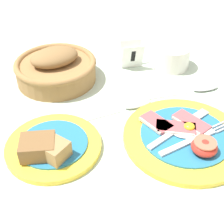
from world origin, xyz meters
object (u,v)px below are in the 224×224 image
Objects in this scene: number_card at (132,55)px; teaspoon_near_cup at (196,90)px; breakfast_plate at (185,136)px; sugar_cup at (172,56)px; bread_basket at (56,68)px; teaspoon_by_saucer at (128,107)px; bread_plate at (51,146)px.

teaspoon_near_cup is at bearing -50.03° from number_card.
breakfast_plate is 2.62× the size of sugar_cup.
sugar_cup is 0.14m from teaspoon_near_cup.
teaspoon_by_saucer is (0.16, -0.16, -0.03)m from bread_basket.
sugar_cup is 1.35× the size of number_card.
bread_basket is 0.37m from teaspoon_near_cup.
sugar_cup is 0.46× the size of bread_basket.
bread_plate is 2.68× the size of number_card.
breakfast_plate is 0.31m from sugar_cup.
breakfast_plate is 3.55× the size of number_card.
bread_basket is (-0.25, 0.29, 0.03)m from breakfast_plate.
number_card is at bearing 127.66° from teaspoon_near_cup.
breakfast_plate is 1.21× the size of bread_basket.
number_card reaches higher than sugar_cup.
bread_plate is 0.40m from teaspoon_near_cup.
bread_basket reaches higher than sugar_cup.
breakfast_plate is at bearing -4.69° from bread_plate.
number_card is at bearing 169.08° from sugar_cup.
bread_basket reaches higher than breakfast_plate.
bread_basket is at bearing 156.99° from teaspoon_near_cup.
bread_plate is (-0.28, 0.02, 0.00)m from breakfast_plate.
bread_basket reaches higher than teaspoon_by_saucer.
breakfast_plate is at bearing -104.38° from sugar_cup.
number_card is (-0.03, 0.32, 0.03)m from breakfast_plate.
bread_plate is at bearing -96.12° from bread_basket.
teaspoon_near_cup is (0.10, 0.17, -0.01)m from breakfast_plate.
breakfast_plate is 0.28m from bread_plate.
bread_basket is at bearing 83.88° from bread_plate.
bread_basket is 0.22m from number_card.
bread_plate is at bearing -161.92° from teaspoon_by_saucer.
teaspoon_near_cup is at bearing -81.54° from sugar_cup.
teaspoon_near_cup is at bearing -20.23° from bread_basket.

